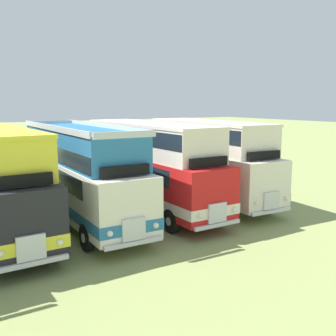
{
  "coord_description": "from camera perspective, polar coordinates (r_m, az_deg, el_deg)",
  "views": [
    {
      "loc": [
        1.28,
        -17.35,
        5.53
      ],
      "look_at": [
        12.07,
        0.19,
        2.14
      ],
      "focal_mm": 42.95,
      "sensor_mm": 36.0,
      "label": 1
    }
  ],
  "objects": [
    {
      "name": "bus_ninth_in_row",
      "position": [
        22.56,
        5.78,
        1.5
      ],
      "size": [
        3.06,
        10.11,
        4.49
      ],
      "color": "silver",
      "rests_on": "ground"
    },
    {
      "name": "bus_eighth_in_row",
      "position": [
        20.57,
        -2.55,
        0.79
      ],
      "size": [
        2.73,
        10.73,
        4.49
      ],
      "color": "red",
      "rests_on": "ground"
    },
    {
      "name": "bus_seventh_in_row",
      "position": [
        19.15,
        -12.41,
        -0.4
      ],
      "size": [
        2.7,
        11.15,
        4.52
      ],
      "color": "silver",
      "rests_on": "ground"
    }
  ]
}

